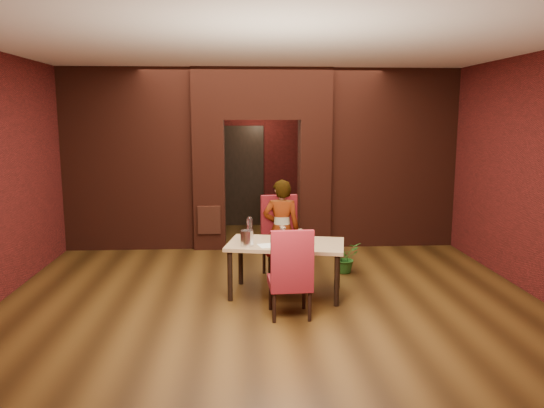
{
  "coord_description": "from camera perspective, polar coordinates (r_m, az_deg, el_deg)",
  "views": [
    {
      "loc": [
        -0.38,
        -7.53,
        2.37
      ],
      "look_at": [
        0.06,
        0.0,
        1.11
      ],
      "focal_mm": 35.0,
      "sensor_mm": 36.0,
      "label": 1
    }
  ],
  "objects": [
    {
      "name": "chair_near",
      "position": [
        6.34,
        1.92,
        -7.28
      ],
      "size": [
        0.52,
        0.52,
        1.09
      ],
      "primitive_type": "cube",
      "rotation": [
        0.0,
        0.0,
        3.19
      ],
      "color": "maroon",
      "rests_on": "ground"
    },
    {
      "name": "wine_glass_c",
      "position": [
        6.92,
        3.07,
        -3.56
      ],
      "size": [
        0.08,
        0.08,
        0.2
      ],
      "primitive_type": null,
      "color": "silver",
      "rests_on": "dining_table"
    },
    {
      "name": "water_bottle",
      "position": [
        7.12,
        -2.43,
        -2.67
      ],
      "size": [
        0.08,
        0.08,
        0.32
      ],
      "primitive_type": "cylinder",
      "color": "white",
      "rests_on": "dining_table"
    },
    {
      "name": "rear_door",
      "position": [
        11.54,
        -3.45,
        2.89
      ],
      "size": [
        0.9,
        0.08,
        2.1
      ],
      "primitive_type": "cube",
      "color": "black",
      "rests_on": "ground"
    },
    {
      "name": "wing_wall_right",
      "position": [
        9.94,
        12.69,
        4.8
      ],
      "size": [
        2.28,
        0.35,
        3.2
      ],
      "primitive_type": "cube",
      "color": "maroon",
      "rests_on": "ground"
    },
    {
      "name": "pillar_right",
      "position": [
        9.7,
        4.54,
        2.21
      ],
      "size": [
        0.55,
        0.55,
        2.3
      ],
      "primitive_type": "cube",
      "color": "maroon",
      "rests_on": "ground"
    },
    {
      "name": "wine_bucket",
      "position": [
        6.84,
        -2.72,
        -3.69
      ],
      "size": [
        0.17,
        0.17,
        0.21
      ],
      "primitive_type": "cylinder",
      "color": "silver",
      "rests_on": "dining_table"
    },
    {
      "name": "ceiling",
      "position": [
        7.58,
        -0.51,
        15.75
      ],
      "size": [
        7.0,
        8.0,
        0.04
      ],
      "primitive_type": "cube",
      "color": "silver",
      "rests_on": "ground"
    },
    {
      "name": "person_seated",
      "position": [
        7.72,
        1.02,
        -2.75
      ],
      "size": [
        0.56,
        0.39,
        1.47
      ],
      "primitive_type": "imported",
      "rotation": [
        0.0,
        0.0,
        3.06
      ],
      "color": "beige",
      "rests_on": "ground"
    },
    {
      "name": "chair_far",
      "position": [
        7.81,
        1.1,
        -3.64
      ],
      "size": [
        0.62,
        0.62,
        1.2
      ],
      "primitive_type": "cube",
      "rotation": [
        0.0,
        0.0,
        0.14
      ],
      "color": "maroon",
      "rests_on": "ground"
    },
    {
      "name": "wall_back",
      "position": [
        11.56,
        -1.49,
        5.65
      ],
      "size": [
        7.0,
        0.04,
        3.2
      ],
      "primitive_type": "cube",
      "color": "maroon",
      "rests_on": "ground"
    },
    {
      "name": "dining_table",
      "position": [
        7.12,
        1.49,
        -6.97
      ],
      "size": [
        1.66,
        1.14,
        0.71
      ],
      "primitive_type": "cube",
      "rotation": [
        0.0,
        0.0,
        -0.2
      ],
      "color": "tan",
      "rests_on": "ground"
    },
    {
      "name": "vent_panel",
      "position": [
        9.43,
        -6.78,
        -1.73
      ],
      "size": [
        0.4,
        0.03,
        0.5
      ],
      "primitive_type": "cube",
      "color": "brown",
      "rests_on": "ground"
    },
    {
      "name": "wing_wall_left",
      "position": [
        9.76,
        -15.13,
        4.62
      ],
      "size": [
        2.28,
        0.35,
        3.2
      ],
      "primitive_type": "cube",
      "color": "maroon",
      "rests_on": "ground"
    },
    {
      "name": "wall_front",
      "position": [
        3.63,
        2.66,
        -2.81
      ],
      "size": [
        7.0,
        0.04,
        3.2
      ],
      "primitive_type": "cube",
      "color": "maroon",
      "rests_on": "ground"
    },
    {
      "name": "lintel",
      "position": [
        9.54,
        -1.11,
        11.75
      ],
      "size": [
        2.45,
        0.55,
        0.9
      ],
      "primitive_type": "cube",
      "color": "maroon",
      "rests_on": "ground"
    },
    {
      "name": "wall_right",
      "position": [
        8.5,
        23.83,
        3.46
      ],
      "size": [
        0.04,
        8.0,
        3.2
      ],
      "primitive_type": "cube",
      "color": "maroon",
      "rests_on": "ground"
    },
    {
      "name": "rear_door_frame",
      "position": [
        11.5,
        -3.45,
        2.86
      ],
      "size": [
        1.02,
        0.04,
        2.22
      ],
      "primitive_type": "cube",
      "color": "black",
      "rests_on": "ground"
    },
    {
      "name": "floor",
      "position": [
        7.9,
        -0.48,
        -7.99
      ],
      "size": [
        8.0,
        8.0,
        0.0
      ],
      "primitive_type": "plane",
      "color": "#452C11",
      "rests_on": "ground"
    },
    {
      "name": "potted_plant",
      "position": [
        8.2,
        7.86,
        -5.71
      ],
      "size": [
        0.55,
        0.53,
        0.47
      ],
      "primitive_type": "imported",
      "rotation": [
        0.0,
        0.0,
        0.54
      ],
      "color": "#286D24",
      "rests_on": "ground"
    },
    {
      "name": "wine_glass_b",
      "position": [
        6.98,
        1.17,
        -3.38
      ],
      "size": [
        0.09,
        0.09,
        0.21
      ],
      "primitive_type": null,
      "color": "white",
      "rests_on": "dining_table"
    },
    {
      "name": "wall_left",
      "position": [
        8.19,
        -25.81,
        3.12
      ],
      "size": [
        0.04,
        8.0,
        3.2
      ],
      "primitive_type": "cube",
      "color": "maroon",
      "rests_on": "ground"
    },
    {
      "name": "pillar_left",
      "position": [
        9.62,
        -6.75,
        2.12
      ],
      "size": [
        0.55,
        0.55,
        2.3
      ],
      "primitive_type": "cube",
      "color": "maroon",
      "rests_on": "ground"
    },
    {
      "name": "tasting_sheet",
      "position": [
        6.88,
        -0.08,
        -4.47
      ],
      "size": [
        0.37,
        0.31,
        0.0
      ],
      "primitive_type": "cube",
      "rotation": [
        0.0,
        0.0,
        0.26
      ],
      "color": "white",
      "rests_on": "dining_table"
    },
    {
      "name": "wine_glass_a",
      "position": [
        7.16,
        1.1,
        -3.15
      ],
      "size": [
        0.08,
        0.08,
        0.19
      ],
      "primitive_type": null,
      "color": "silver",
      "rests_on": "dining_table"
    }
  ]
}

